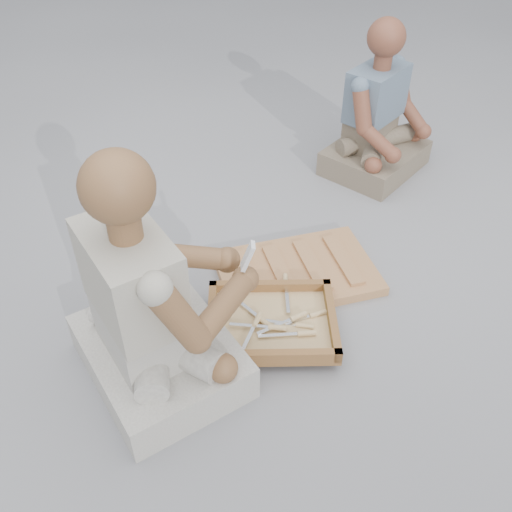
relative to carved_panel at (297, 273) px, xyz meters
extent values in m
plane|color=#95959A|center=(-0.14, -0.36, -0.02)|extent=(60.00, 60.00, 0.00)
cube|color=#A97841|center=(0.00, 0.00, 0.00)|extent=(0.68, 0.47, 0.04)
cube|color=brown|center=(-0.20, -0.30, 0.03)|extent=(0.58, 0.50, 0.01)
cube|color=brown|center=(-0.16, -0.12, 0.06)|extent=(0.49, 0.14, 0.05)
cube|color=brown|center=(-0.24, -0.48, 0.06)|extent=(0.49, 0.14, 0.05)
cube|color=brown|center=(0.03, -0.35, 0.06)|extent=(0.12, 0.39, 0.05)
cube|color=brown|center=(-0.43, -0.25, 0.06)|extent=(0.12, 0.39, 0.05)
cube|color=#DCC082|center=(-0.20, -0.30, 0.04)|extent=(0.50, 0.43, 0.01)
cube|color=white|center=(-0.11, -0.21, 0.06)|extent=(0.05, 0.15, 0.00)
cylinder|color=tan|center=(-0.08, -0.10, 0.06)|extent=(0.04, 0.07, 0.02)
cube|color=white|center=(-0.32, -0.38, 0.06)|extent=(0.10, 0.13, 0.00)
cylinder|color=tan|center=(-0.26, -0.29, 0.06)|extent=(0.06, 0.07, 0.02)
cube|color=white|center=(-0.12, -0.32, 0.05)|extent=(0.15, 0.03, 0.00)
cylinder|color=tan|center=(-0.01, -0.31, 0.05)|extent=(0.07, 0.03, 0.02)
cube|color=white|center=(-0.20, -0.38, 0.06)|extent=(0.15, 0.04, 0.00)
cylinder|color=tan|center=(-0.09, -0.40, 0.06)|extent=(0.07, 0.03, 0.02)
cube|color=white|center=(-0.20, -0.34, 0.06)|extent=(0.15, 0.05, 0.00)
cylinder|color=tan|center=(-0.09, -0.31, 0.06)|extent=(0.07, 0.04, 0.02)
cube|color=white|center=(-0.29, -0.31, 0.06)|extent=(0.15, 0.06, 0.00)
cylinder|color=tan|center=(-0.19, -0.35, 0.06)|extent=(0.07, 0.04, 0.02)
cube|color=white|center=(-0.18, -0.31, 0.05)|extent=(0.14, 0.08, 0.00)
cylinder|color=tan|center=(-0.08, -0.35, 0.05)|extent=(0.07, 0.05, 0.02)
cube|color=white|center=(-0.28, -0.21, 0.06)|extent=(0.08, 0.14, 0.00)
cylinder|color=tan|center=(-0.23, -0.31, 0.06)|extent=(0.05, 0.07, 0.02)
cube|color=#DCC082|center=(-0.14, -0.41, -0.02)|extent=(0.02, 0.02, 0.00)
cube|color=#DCC082|center=(-0.30, -0.13, -0.02)|extent=(0.02, 0.02, 0.00)
cube|color=#DCC082|center=(-0.49, 0.03, -0.02)|extent=(0.02, 0.02, 0.00)
cube|color=#DCC082|center=(-0.36, -0.25, -0.02)|extent=(0.02, 0.02, 0.00)
cube|color=#DCC082|center=(-0.22, -0.31, -0.02)|extent=(0.02, 0.02, 0.00)
cube|color=#DCC082|center=(-0.21, -0.03, -0.02)|extent=(0.02, 0.02, 0.00)
cube|color=#DCC082|center=(0.07, -0.16, -0.02)|extent=(0.02, 0.02, 0.00)
cube|color=#DCC082|center=(-0.49, -0.38, -0.02)|extent=(0.02, 0.02, 0.00)
cube|color=#DCC082|center=(-0.25, -0.44, -0.02)|extent=(0.02, 0.02, 0.00)
cube|color=#DCC082|center=(-0.09, -0.05, -0.02)|extent=(0.02, 0.02, 0.00)
cube|color=#DCC082|center=(-0.47, -0.53, -0.02)|extent=(0.02, 0.02, 0.00)
cube|color=#DCC082|center=(-0.04, -0.47, -0.02)|extent=(0.02, 0.02, 0.00)
cube|color=#DCC082|center=(0.01, -0.49, -0.02)|extent=(0.02, 0.02, 0.00)
cube|color=#DCC082|center=(-0.38, -0.05, -0.02)|extent=(0.02, 0.02, 0.00)
cube|color=#BBB9AD|center=(-0.64, -0.37, 0.06)|extent=(0.64, 0.72, 0.16)
cube|color=#BBB9AD|center=(-0.70, -0.39, 0.23)|extent=(0.30, 0.38, 0.19)
cube|color=#A09E8E|center=(-0.69, -0.39, 0.47)|extent=(0.33, 0.43, 0.31)
sphere|color=brown|center=(-0.68, -0.38, 0.81)|extent=(0.22, 0.22, 0.22)
sphere|color=brown|center=(-0.35, -0.20, 0.32)|extent=(0.10, 0.10, 0.10)
sphere|color=brown|center=(-0.31, -0.32, 0.32)|extent=(0.10, 0.10, 0.10)
cube|color=#716851|center=(0.69, 0.76, 0.05)|extent=(0.67, 0.64, 0.14)
cube|color=#716851|center=(0.65, 0.80, 0.19)|extent=(0.34, 0.32, 0.16)
cube|color=slate|center=(0.66, 0.79, 0.41)|extent=(0.38, 0.35, 0.27)
sphere|color=brown|center=(0.66, 0.78, 0.70)|extent=(0.19, 0.19, 0.19)
sphere|color=brown|center=(0.92, 0.70, 0.20)|extent=(0.08, 0.08, 0.08)
sphere|color=brown|center=(0.66, 0.51, 0.20)|extent=(0.08, 0.08, 0.08)
cube|color=silver|center=(-0.30, -0.32, 0.42)|extent=(0.06, 0.05, 0.11)
cube|color=black|center=(-0.30, -0.32, 0.43)|extent=(0.02, 0.04, 0.04)
camera|label=1|loc=(-0.63, -1.76, 1.68)|focal=40.00mm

